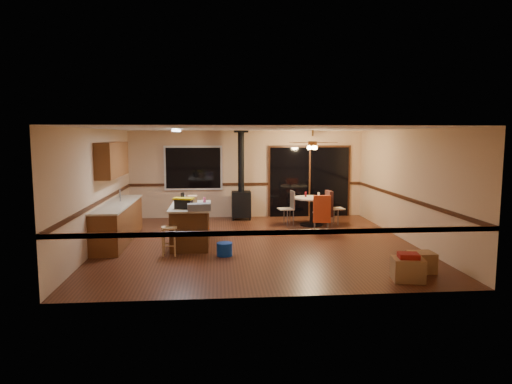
{
  "coord_description": "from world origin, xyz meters",
  "views": [
    {
      "loc": [
        -0.89,
        -10.17,
        2.44
      ],
      "look_at": [
        0.0,
        0.3,
        1.15
      ],
      "focal_mm": 32.0,
      "sensor_mm": 36.0,
      "label": 1
    }
  ],
  "objects": [
    {
      "name": "box_under_window",
      "position": [
        -1.83,
        2.93,
        0.18
      ],
      "size": [
        0.55,
        0.49,
        0.36
      ],
      "primitive_type": "cube",
      "rotation": [
        0.0,
        0.0,
        0.35
      ],
      "color": "#956B42",
      "rests_on": "floor"
    },
    {
      "name": "wall_left",
      "position": [
        -3.5,
        0.0,
        1.3
      ],
      "size": [
        0.0,
        7.0,
        7.0
      ],
      "primitive_type": "plane",
      "rotation": [
        1.57,
        0.0,
        1.57
      ],
      "color": "tan",
      "rests_on": "ground"
    },
    {
      "name": "upper_cabinets",
      "position": [
        -3.33,
        0.7,
        1.9
      ],
      "size": [
        0.35,
        2.0,
        0.8
      ],
      "primitive_type": "cube",
      "color": "brown",
      "rests_on": "ground"
    },
    {
      "name": "toolbox_grey",
      "position": [
        -1.28,
        -0.72,
        0.97
      ],
      "size": [
        0.5,
        0.31,
        0.15
      ],
      "primitive_type": "cube",
      "rotation": [
        0.0,
        0.0,
        0.1
      ],
      "color": "slate",
      "rests_on": "kitchen_island"
    },
    {
      "name": "bar_stool",
      "position": [
        -1.89,
        -0.88,
        0.3
      ],
      "size": [
        0.43,
        0.43,
        0.6
      ],
      "primitive_type": "cylinder",
      "rotation": [
        0.0,
        0.0,
        -0.42
      ],
      "color": "tan",
      "rests_on": "floor"
    },
    {
      "name": "blue_bucket",
      "position": [
        -0.76,
        -1.01,
        0.13
      ],
      "size": [
        0.42,
        0.42,
        0.27
      ],
      "primitive_type": "cylinder",
      "rotation": [
        0.0,
        0.0,
        0.39
      ],
      "color": "#0C3AB0",
      "rests_on": "floor"
    },
    {
      "name": "fluorescent_strip",
      "position": [
        -1.8,
        0.3,
        2.56
      ],
      "size": [
        0.1,
        1.2,
        0.04
      ],
      "primitive_type": "cube",
      "color": "white",
      "rests_on": "ceiling"
    },
    {
      "name": "wood_stove",
      "position": [
        -0.2,
        3.05,
        0.73
      ],
      "size": [
        0.55,
        0.5,
        2.52
      ],
      "color": "black",
      "rests_on": "ground"
    },
    {
      "name": "kitchen_island",
      "position": [
        -1.5,
        0.0,
        0.45
      ],
      "size": [
        0.88,
        1.68,
        0.9
      ],
      "color": "#4E2B13",
      "rests_on": "ground"
    },
    {
      "name": "lower_cabinets",
      "position": [
        -3.2,
        0.5,
        0.43
      ],
      "size": [
        0.6,
        3.0,
        0.86
      ],
      "primitive_type": "cube",
      "color": "brown",
      "rests_on": "ground"
    },
    {
      "name": "wall_right",
      "position": [
        3.5,
        0.0,
        1.3
      ],
      "size": [
        0.0,
        7.0,
        7.0
      ],
      "primitive_type": "plane",
      "rotation": [
        1.57,
        0.0,
        -1.57
      ],
      "color": "tan",
      "rests_on": "ground"
    },
    {
      "name": "ceiling",
      "position": [
        0.0,
        0.0,
        2.6
      ],
      "size": [
        7.0,
        7.0,
        0.0
      ],
      "primitive_type": "plane",
      "rotation": [
        3.14,
        0.0,
        0.0
      ],
      "color": "silver",
      "rests_on": "ground"
    },
    {
      "name": "box_small_red",
      "position": [
        2.32,
        -2.9,
        0.43
      ],
      "size": [
        0.37,
        0.33,
        0.09
      ],
      "primitive_type": "cube",
      "rotation": [
        0.0,
        0.0,
        -0.17
      ],
      "color": "maroon",
      "rests_on": "box_corner_a"
    },
    {
      "name": "window",
      "position": [
        -1.6,
        3.45,
        1.5
      ],
      "size": [
        1.72,
        0.1,
        1.32
      ],
      "primitive_type": "cube",
      "color": "black",
      "rests_on": "ground"
    },
    {
      "name": "chair_near",
      "position": [
        1.75,
        1.11,
        0.6
      ],
      "size": [
        0.47,
        0.51,
        0.7
      ],
      "color": "#BEAB8D",
      "rests_on": "ground"
    },
    {
      "name": "bottle_white",
      "position": [
        -1.67,
        0.57,
        0.98
      ],
      "size": [
        0.06,
        0.06,
        0.16
      ],
      "primitive_type": "cylinder",
      "rotation": [
        0.0,
        0.0,
        -0.11
      ],
      "color": "white",
      "rests_on": "kitchen_island"
    },
    {
      "name": "sliding_door",
      "position": [
        1.9,
        3.45,
        1.05
      ],
      "size": [
        2.52,
        0.1,
        2.1
      ],
      "primitive_type": "cube",
      "color": "black",
      "rests_on": "ground"
    },
    {
      "name": "chair_left",
      "position": [
        1.08,
        2.11,
        0.59
      ],
      "size": [
        0.45,
        0.45,
        0.51
      ],
      "color": "#BEAB8D",
      "rests_on": "ground"
    },
    {
      "name": "chair_right",
      "position": [
        2.19,
        2.03,
        0.6
      ],
      "size": [
        0.49,
        0.45,
        0.7
      ],
      "color": "#BEAB8D",
      "rests_on": "ground"
    },
    {
      "name": "countertop",
      "position": [
        -3.2,
        0.5,
        0.88
      ],
      "size": [
        0.64,
        3.04,
        0.04
      ],
      "primitive_type": "cube",
      "color": "beige",
      "rests_on": "lower_cabinets"
    },
    {
      "name": "ceiling_fan",
      "position": [
        1.68,
        2.0,
        2.21
      ],
      "size": [
        0.24,
        0.24,
        0.55
      ],
      "color": "brown",
      "rests_on": "ceiling"
    },
    {
      "name": "box_on_island",
      "position": [
        -1.46,
        0.2,
        1.0
      ],
      "size": [
        0.23,
        0.3,
        0.19
      ],
      "primitive_type": "cube",
      "rotation": [
        0.0,
        0.0,
        0.05
      ],
      "color": "#956B42",
      "rests_on": "kitchen_island"
    },
    {
      "name": "box_corner_b",
      "position": [
        2.76,
        -2.44,
        0.18
      ],
      "size": [
        0.45,
        0.38,
        0.36
      ],
      "primitive_type": "cube",
      "rotation": [
        0.0,
        0.0,
        0.0
      ],
      "color": "#956B42",
      "rests_on": "floor"
    },
    {
      "name": "glass_cream",
      "position": [
        1.86,
        1.95,
        0.85
      ],
      "size": [
        0.07,
        0.07,
        0.14
      ],
      "primitive_type": "cylinder",
      "rotation": [
        0.0,
        0.0,
        0.29
      ],
      "color": "beige",
      "rests_on": "dining_table"
    },
    {
      "name": "dining_table",
      "position": [
        1.68,
        2.0,
        0.53
      ],
      "size": [
        0.99,
        0.99,
        0.78
      ],
      "color": "black",
      "rests_on": "ground"
    },
    {
      "name": "toolbox_yellow_lid",
      "position": [
        -1.62,
        -0.45,
        1.12
      ],
      "size": [
        0.47,
        0.34,
        0.03
      ],
      "primitive_type": "cube",
      "rotation": [
        0.0,
        0.0,
        -0.29
      ],
      "color": "gold",
      "rests_on": "toolbox_black"
    },
    {
      "name": "chair_rail",
      "position": [
        0.0,
        0.0,
        1.0
      ],
      "size": [
        7.0,
        7.0,
        0.08
      ],
      "primitive_type": null,
      "color": "#391C0E",
      "rests_on": "ground"
    },
    {
      "name": "box_corner_a",
      "position": [
        2.32,
        -2.9,
        0.19
      ],
      "size": [
        0.57,
        0.51,
        0.39
      ],
      "primitive_type": "cube",
      "rotation": [
        0.0,
        0.0,
        -0.17
      ],
      "color": "#956B42",
      "rests_on": "floor"
    },
    {
      "name": "bottle_pink",
      "position": [
        -1.18,
        -0.12,
        1.0
      ],
      "size": [
        0.06,
        0.06,
        0.19
      ],
      "primitive_type": "cylinder",
      "rotation": [
        0.0,
        0.0,
        -0.05
      ],
      "color": "#D84C8C",
      "rests_on": "kitchen_island"
    },
    {
      "name": "wall_front",
      "position": [
        0.0,
        -3.5,
        1.3
      ],
      "size": [
        7.0,
        0.0,
        7.0
      ],
      "primitive_type": "plane",
      "rotation": [
        -1.57,
        0.0,
        0.0
      ],
      "color": "tan",
      "rests_on": "ground"
    },
    {
      "name": "wall_back",
      "position": [
        0.0,
        3.5,
        1.3
      ],
      "size": [
        7.0,
        0.0,
        7.0
      ],
      "primitive_type": "plane",
      "rotation": [
        1.57,
        0.0,
        0.0
      ],
      "color": "tan",
      "rests_on": "ground"
    },
    {
      "name": "glass_red",
      "position": [
        1.53,
        2.1,
        0.85
      ],
      "size": [
        0.07,
        0.07,
        0.15
      ],
      "primitive_type": "cylinder",
      "rotation": [
        0.0,
        0.0,
        0.35
      ],
      "color": "#590C14",
      "rests_on": "dining_table"
    },
    {
      "name": "bottle_dark",
      "position": [
        -1.67,
        -0.03,
        1.05
      ],
      "size": [
        0.1,
        0.1,
        0.29
      ],
      "primitive_type": "cylinder",
      "rotation": [
        0.0,
        0.0,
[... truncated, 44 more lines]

